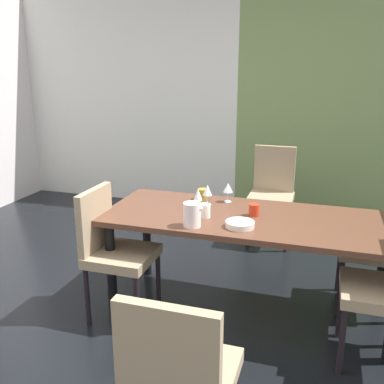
{
  "coord_description": "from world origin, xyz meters",
  "views": [
    {
      "loc": [
        1.24,
        -2.52,
        1.75
      ],
      "look_at": [
        0.31,
        0.42,
        0.85
      ],
      "focal_mm": 40.0,
      "sensor_mm": 36.0,
      "label": 1
    }
  ],
  "objects": [
    {
      "name": "back_panel_interior",
      "position": [
        -1.32,
        2.67,
        1.42
      ],
      "size": [
        3.02,
        0.1,
        2.84
      ],
      "primitive_type": "cube",
      "color": "silver",
      "rests_on": "ground_plane"
    },
    {
      "name": "pitcher_near_window",
      "position": [
        0.45,
        -0.01,
        0.83
      ],
      "size": [
        0.13,
        0.12,
        0.16
      ],
      "color": "white",
      "rests_on": "dining_table"
    },
    {
      "name": "chair_head_far",
      "position": [
        0.76,
        1.74,
        0.55
      ],
      "size": [
        0.44,
        0.45,
        0.98
      ],
      "rotation": [
        0.0,
        0.0,
        3.14
      ],
      "color": "#9B8365",
      "rests_on": "ground_plane"
    },
    {
      "name": "garden_window_panel",
      "position": [
        1.51,
        2.67,
        1.42
      ],
      "size": [
        2.65,
        0.1,
        2.84
      ],
      "primitive_type": "cube",
      "color": "#748B52",
      "rests_on": "ground_plane"
    },
    {
      "name": "chair_left_near",
      "position": [
        -0.14,
        -0.02,
        0.54
      ],
      "size": [
        0.45,
        0.44,
        0.94
      ],
      "rotation": [
        0.0,
        0.0,
        -1.57
      ],
      "color": "#9B8365",
      "rests_on": "ground_plane"
    },
    {
      "name": "wine_glass_center",
      "position": [
        0.55,
        0.58,
        0.86
      ],
      "size": [
        0.07,
        0.07,
        0.15
      ],
      "color": "silver",
      "rests_on": "dining_table"
    },
    {
      "name": "serving_bowl_corner",
      "position": [
        0.75,
        0.07,
        0.77
      ],
      "size": [
        0.19,
        0.19,
        0.04
      ],
      "primitive_type": "cylinder",
      "color": "silver",
      "rests_on": "dining_table"
    },
    {
      "name": "cup_right",
      "position": [
        0.8,
        0.33,
        0.79
      ],
      "size": [
        0.07,
        0.07,
        0.08
      ],
      "primitive_type": "cylinder",
      "color": "red",
      "rests_on": "dining_table"
    },
    {
      "name": "dining_table",
      "position": [
        0.78,
        0.3,
        0.66
      ],
      "size": [
        2.08,
        0.84,
        0.75
      ],
      "color": "#563324",
      "rests_on": "ground_plane"
    },
    {
      "name": "chair_head_near",
      "position": [
        0.74,
        -1.13,
        0.53
      ],
      "size": [
        0.44,
        0.44,
        0.93
      ],
      "color": "#9B8365",
      "rests_on": "ground_plane"
    },
    {
      "name": "cup_east",
      "position": [
        0.35,
        0.6,
        0.79
      ],
      "size": [
        0.08,
        0.08,
        0.08
      ],
      "primitive_type": "cylinder",
      "color": "#A58526",
      "rests_on": "dining_table"
    },
    {
      "name": "ground_plane",
      "position": [
        0.0,
        0.0,
        -0.01
      ],
      "size": [
        5.66,
        5.45,
        0.02
      ],
      "primitive_type": "cube",
      "color": "black"
    },
    {
      "name": "wine_glass_north",
      "position": [
        0.42,
        0.47,
        0.86
      ],
      "size": [
        0.07,
        0.07,
        0.16
      ],
      "color": "silver",
      "rests_on": "dining_table"
    },
    {
      "name": "chair_right_far",
      "position": [
        1.7,
        0.63,
        0.55
      ],
      "size": [
        0.44,
        0.44,
        0.96
      ],
      "rotation": [
        0.0,
        0.0,
        1.57
      ],
      "color": "#9B8365",
      "rests_on": "ground_plane"
    },
    {
      "name": "cup_front",
      "position": [
        0.48,
        0.19,
        0.79
      ],
      "size": [
        0.08,
        0.08,
        0.1
      ],
      "primitive_type": "cylinder",
      "color": "white",
      "rests_on": "dining_table"
    },
    {
      "name": "wine_glass_near_shelf",
      "position": [
        0.39,
        0.32,
        0.86
      ],
      "size": [
        0.06,
        0.06,
        0.16
      ],
      "color": "silver",
      "rests_on": "dining_table"
    }
  ]
}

